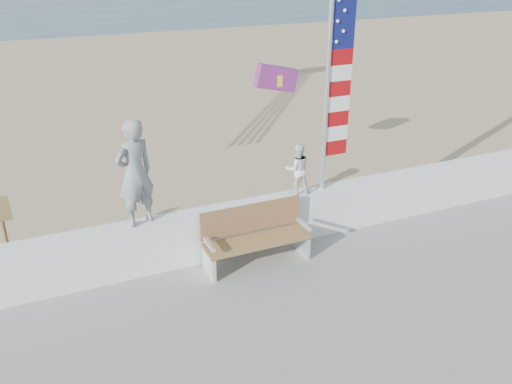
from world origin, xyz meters
TOP-DOWN VIEW (x-y plane):
  - ground at (0.00, 0.00)m, footprint 220.00×220.00m
  - sand at (0.00, 9.00)m, footprint 90.00×40.00m
  - seawall at (0.00, 2.00)m, footprint 30.00×0.35m
  - adult at (-1.73, 2.00)m, footprint 0.73×0.61m
  - child at (1.08, 2.00)m, footprint 0.51×0.43m
  - bench at (0.07, 1.55)m, footprint 1.80×0.57m
  - flag at (1.71, 2.00)m, footprint 0.50×0.08m
  - parafoil_kite at (2.14, 5.07)m, footprint 1.02×0.31m
  - sign at (-3.74, 2.86)m, footprint 0.32×0.07m

SIDE VIEW (x-z plane):
  - ground at x=0.00m, z-range 0.00..0.00m
  - sand at x=0.00m, z-range 0.00..0.08m
  - seawall at x=0.00m, z-range 0.18..1.08m
  - bench at x=0.07m, z-range 0.19..1.19m
  - sign at x=-3.74m, z-range 0.21..1.67m
  - child at x=1.08m, z-range 1.08..2.01m
  - adult at x=-1.73m, z-range 1.08..2.80m
  - parafoil_kite at x=2.14m, z-range 2.06..2.75m
  - flag at x=1.71m, z-range 1.24..4.74m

